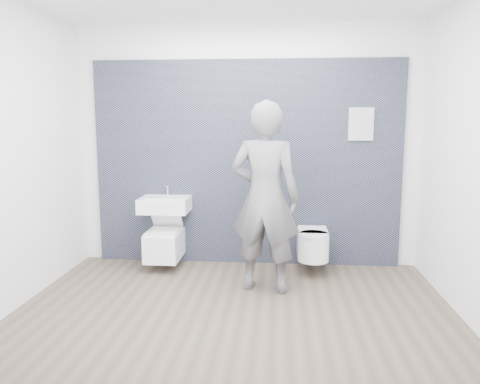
# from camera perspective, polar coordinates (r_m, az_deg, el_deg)

# --- Properties ---
(ground) EXTENTS (4.00, 4.00, 0.00)m
(ground) POSITION_cam_1_polar(r_m,az_deg,el_deg) (4.39, -0.69, -14.26)
(ground) COLOR brown
(ground) RESTS_ON ground
(room_shell) EXTENTS (4.00, 4.00, 4.00)m
(room_shell) POSITION_cam_1_polar(r_m,az_deg,el_deg) (4.03, -0.73, 9.08)
(room_shell) COLOR silver
(room_shell) RESTS_ON ground
(tile_wall) EXTENTS (3.60, 0.06, 2.40)m
(tile_wall) POSITION_cam_1_polar(r_m,az_deg,el_deg) (5.76, 0.74, -8.50)
(tile_wall) COLOR black
(tile_wall) RESTS_ON ground
(washbasin) EXTENTS (0.56, 0.42, 0.42)m
(washbasin) POSITION_cam_1_polar(r_m,az_deg,el_deg) (5.50, -9.16, -1.48)
(washbasin) COLOR white
(washbasin) RESTS_ON ground
(toilet_square) EXTENTS (0.38, 0.55, 0.66)m
(toilet_square) POSITION_cam_1_polar(r_m,az_deg,el_deg) (5.54, -9.19, -6.15)
(toilet_square) COLOR white
(toilet_square) RESTS_ON ground
(toilet_rounded) EXTENTS (0.34, 0.58, 0.32)m
(toilet_rounded) POSITION_cam_1_polar(r_m,az_deg,el_deg) (5.36, 8.87, -6.32)
(toilet_rounded) COLOR white
(toilet_rounded) RESTS_ON ground
(info_placard) EXTENTS (0.28, 0.03, 0.37)m
(info_placard) POSITION_cam_1_polar(r_m,az_deg,el_deg) (5.78, 13.88, -8.72)
(info_placard) COLOR white
(info_placard) RESTS_ON ground
(visitor) EXTENTS (0.77, 0.58, 1.90)m
(visitor) POSITION_cam_1_polar(r_m,az_deg,el_deg) (4.65, 3.07, -0.69)
(visitor) COLOR slate
(visitor) RESTS_ON ground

